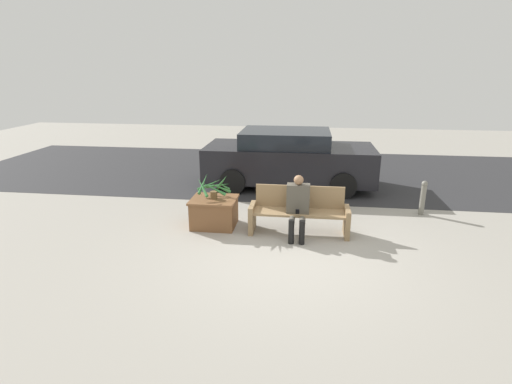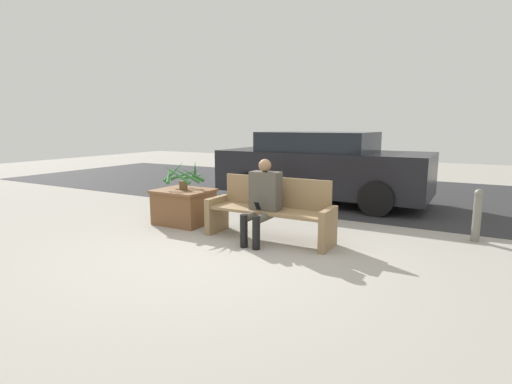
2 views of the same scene
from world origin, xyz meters
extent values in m
plane|color=#9E998E|center=(0.00, 0.00, 0.00)|extent=(30.00, 30.00, 0.00)
cube|color=#2D2D30|center=(0.00, 5.56, 0.00)|extent=(20.00, 6.00, 0.01)
cube|color=#8C704C|center=(-0.75, 0.86, 0.27)|extent=(0.09, 0.52, 0.54)
cube|color=#8C704C|center=(1.02, 0.86, 0.27)|extent=(0.09, 0.52, 0.54)
cube|color=#8C704C|center=(0.13, 0.86, 0.42)|extent=(1.68, 0.48, 0.04)
cube|color=#8C704C|center=(0.13, 1.11, 0.66)|extent=(1.68, 0.04, 0.43)
cube|color=#4C473D|center=(0.11, 0.83, 0.71)|extent=(0.42, 0.22, 0.54)
sphere|color=#8C6647|center=(0.11, 0.81, 1.07)|extent=(0.18, 0.18, 0.18)
cylinder|color=#4C473D|center=(0.01, 0.61, 0.39)|extent=(0.11, 0.44, 0.11)
cylinder|color=#4C473D|center=(0.20, 0.61, 0.39)|extent=(0.11, 0.44, 0.11)
cylinder|color=black|center=(0.01, 0.39, 0.22)|extent=(0.10, 0.10, 0.45)
cylinder|color=black|center=(0.20, 0.39, 0.22)|extent=(0.10, 0.10, 0.45)
cube|color=black|center=(0.11, 0.60, 0.54)|extent=(0.07, 0.09, 0.12)
cube|color=brown|center=(-1.53, 1.03, 0.29)|extent=(0.84, 0.70, 0.57)
cube|color=brown|center=(-1.53, 1.03, 0.55)|extent=(0.89, 0.75, 0.04)
cylinder|color=brown|center=(-1.53, 1.03, 0.64)|extent=(0.14, 0.14, 0.15)
cone|color=#2D6B33|center=(-1.31, 1.00, 0.83)|extent=(0.13, 0.49, 0.29)
cone|color=#2D6B33|center=(-1.38, 1.16, 0.88)|extent=(0.32, 0.37, 0.38)
cone|color=#2D6B33|center=(-1.50, 1.28, 0.77)|extent=(0.52, 0.13, 0.17)
cone|color=#2D6B33|center=(-1.66, 1.24, 0.79)|extent=(0.47, 0.32, 0.22)
cone|color=#2D6B33|center=(-1.75, 1.07, 0.86)|extent=(0.13, 0.46, 0.34)
cone|color=#2D6B33|center=(-1.72, 0.90, 0.84)|extent=(0.33, 0.43, 0.30)
cone|color=#2D6B33|center=(-1.48, 0.82, 0.85)|extent=(0.48, 0.17, 0.31)
cone|color=#2D6B33|center=(-1.37, 0.89, 0.84)|extent=(0.36, 0.40, 0.31)
cube|color=black|center=(-0.21, 4.03, 0.64)|extent=(4.33, 1.80, 0.87)
cube|color=black|center=(-0.32, 4.03, 1.28)|extent=(2.25, 1.66, 0.40)
cylinder|color=black|center=(1.13, 3.13, 0.32)|extent=(0.64, 0.18, 0.64)
cylinder|color=black|center=(1.13, 4.93, 0.32)|extent=(0.64, 0.18, 0.64)
cylinder|color=black|center=(-1.55, 3.13, 0.32)|extent=(0.64, 0.18, 0.64)
cylinder|color=black|center=(-1.55, 4.93, 0.32)|extent=(0.64, 0.18, 0.64)
cylinder|color=slate|center=(2.72, 2.23, 0.33)|extent=(0.11, 0.11, 0.65)
sphere|color=slate|center=(2.72, 2.23, 0.69)|extent=(0.12, 0.12, 0.12)
camera|label=1|loc=(0.23, -6.19, 3.02)|focal=28.00mm
camera|label=2|loc=(2.68, -4.03, 1.62)|focal=28.00mm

